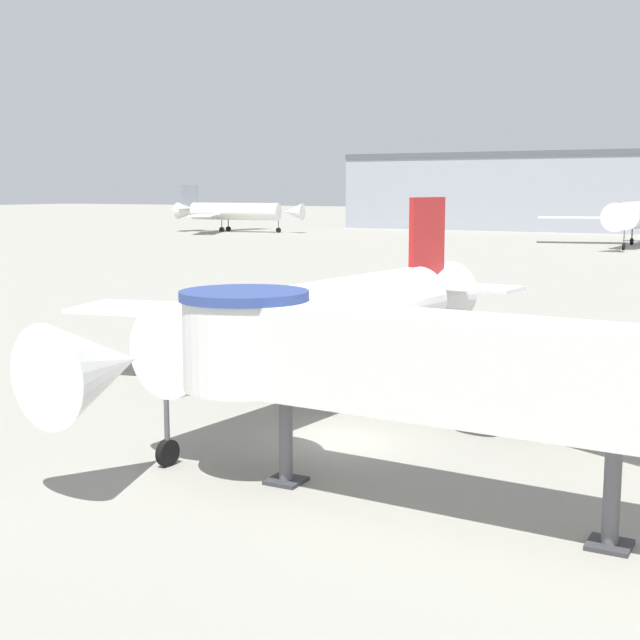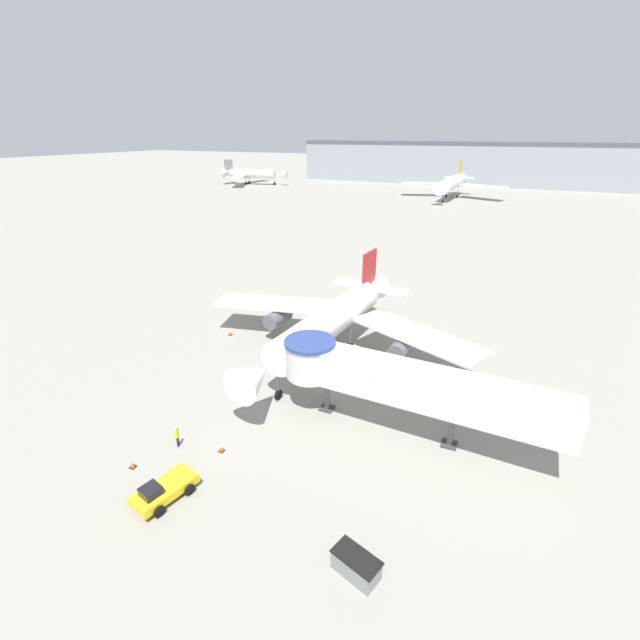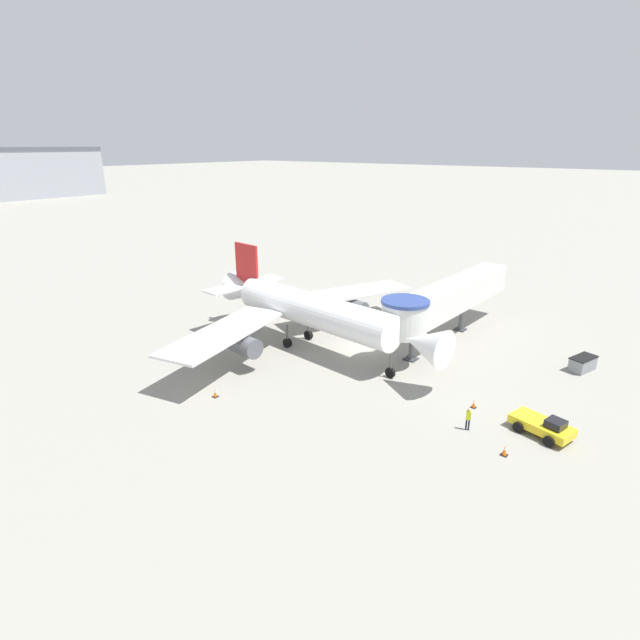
% 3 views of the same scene
% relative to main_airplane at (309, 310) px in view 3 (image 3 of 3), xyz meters
% --- Properties ---
extents(ground_plane, '(800.00, 800.00, 0.00)m').
position_rel_main_airplane_xyz_m(ground_plane, '(2.70, -4.18, -3.72)').
color(ground_plane, gray).
extents(main_airplane, '(30.23, 26.07, 8.74)m').
position_rel_main_airplane_xyz_m(main_airplane, '(0.00, 0.00, 0.00)').
color(main_airplane, white).
rests_on(main_airplane, ground_plane).
extents(jet_bridge, '(21.19, 4.17, 5.98)m').
position_rel_main_airplane_xyz_m(jet_bridge, '(8.98, -9.28, 0.58)').
color(jet_bridge, silver).
rests_on(jet_bridge, ground_plane).
extents(pushback_tug_yellow, '(2.81, 4.25, 1.46)m').
position_rel_main_airplane_xyz_m(pushback_tug_yellow, '(-2.17, -21.83, -3.04)').
color(pushback_tug_yellow, yellow).
rests_on(pushback_tug_yellow, ground_plane).
extents(service_container_gray, '(2.81, 2.01, 1.23)m').
position_rel_main_airplane_xyz_m(service_container_gray, '(10.44, -21.65, -3.10)').
color(service_container_gray, gray).
rests_on(service_container_gray, ground_plane).
extents(traffic_cone_port_wing, '(0.41, 0.41, 0.68)m').
position_rel_main_airplane_xyz_m(traffic_cone_port_wing, '(-12.10, -0.60, -3.40)').
color(traffic_cone_port_wing, black).
rests_on(traffic_cone_port_wing, ground_plane).
extents(traffic_cone_near_nose, '(0.38, 0.38, 0.63)m').
position_rel_main_airplane_xyz_m(traffic_cone_near_nose, '(-1.48, -16.84, -3.42)').
color(traffic_cone_near_nose, black).
rests_on(traffic_cone_near_nose, ground_plane).
extents(traffic_cone_apron_front, '(0.41, 0.41, 0.67)m').
position_rel_main_airplane_xyz_m(traffic_cone_apron_front, '(-6.05, -20.65, -3.40)').
color(traffic_cone_apron_front, black).
rests_on(traffic_cone_apron_front, ground_plane).
extents(ground_crew_marshaller, '(0.29, 0.37, 1.67)m').
position_rel_main_airplane_xyz_m(ground_crew_marshaller, '(-4.68, -17.67, -2.76)').
color(ground_crew_marshaller, '#1E2338').
rests_on(ground_crew_marshaller, ground_plane).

